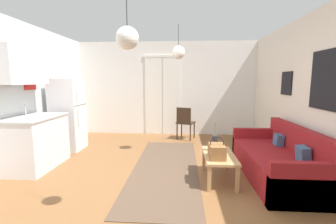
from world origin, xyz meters
The scene contains 12 objects.
ground_plane centered at (0.00, 0.00, -0.05)m, with size 5.53×7.36×0.10m, color brown.
wall_back centered at (0.00, 3.43, 1.29)m, with size 5.13×0.13×2.60m.
area_rug centered at (0.18, 0.83, 0.01)m, with size 1.11×3.17×0.01m, color brown.
couch centered at (2.01, 0.56, 0.26)m, with size 0.88×1.97×0.81m.
coffee_table centered at (1.03, 0.42, 0.34)m, with size 0.46×0.88×0.40m.
bamboo_vase centered at (0.99, 0.60, 0.53)m, with size 0.10×0.10×0.47m.
handbag centered at (0.97, 0.25, 0.50)m, with size 0.23×0.32×0.32m.
refrigerator centered at (-2.06, 1.78, 0.78)m, with size 0.61×0.60×1.57m.
kitchen_counter centered at (-2.12, 0.72, 0.77)m, with size 0.65×1.10×2.08m.
accent_chair centered at (0.53, 2.79, 0.48)m, with size 0.53×0.52×0.85m.
pendant_lamp_near centered at (-0.07, -0.77, 1.93)m, with size 0.22×0.22×0.78m.
pendant_lamp_far centered at (0.37, 1.55, 2.07)m, with size 0.26×0.26×0.66m.
Camera 1 is at (0.47, -2.95, 1.52)m, focal length 24.00 mm.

